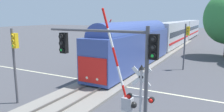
{
  "coord_description": "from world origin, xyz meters",
  "views": [
    {
      "loc": [
        9.33,
        -16.3,
        5.99
      ],
      "look_at": [
        -0.78,
        2.9,
        2.0
      ],
      "focal_mm": 34.34,
      "sensor_mm": 36.0,
      "label": 1
    }
  ],
  "objects": [
    {
      "name": "crossing_signal_mast",
      "position": [
        6.04,
        -7.13,
        2.32
      ],
      "size": [
        1.36,
        0.44,
        3.8
      ],
      "color": "#B2B2B7",
      "rests_on": "ground"
    },
    {
      "name": "railway_track",
      "position": [
        0.0,
        0.0,
        0.1
      ],
      "size": [
        4.4,
        80.0,
        0.32
      ],
      "color": "gray",
      "rests_on": "ground"
    },
    {
      "name": "commuter_train",
      "position": [
        0.0,
        26.99,
        2.74
      ],
      "size": [
        3.04,
        62.39,
        5.16
      ],
      "color": "#384C93",
      "rests_on": "railway_track"
    },
    {
      "name": "traffic_signal_near_right",
      "position": [
        5.21,
        -8.27,
        4.28
      ],
      "size": [
        5.42,
        0.38,
        5.63
      ],
      "color": "#4C4C51",
      "rests_on": "ground"
    },
    {
      "name": "crossing_gate_near",
      "position": [
        4.93,
        -6.45,
        2.03
      ],
      "size": [
        2.06,
        0.4,
        6.45
      ],
      "color": "#B7B7BC",
      "rests_on": "ground"
    },
    {
      "name": "ground_plane",
      "position": [
        0.0,
        0.0,
        0.0
      ],
      "size": [
        220.0,
        220.0,
        0.0
      ],
      "primitive_type": "plane",
      "color": "#47474C"
    },
    {
      "name": "traffic_signal_far_side",
      "position": [
        5.56,
        8.61,
        3.51
      ],
      "size": [
        0.53,
        0.38,
        5.24
      ],
      "color": "#4C4C51",
      "rests_on": "ground"
    },
    {
      "name": "traffic_signal_median",
      "position": [
        -3.07,
        -6.83,
        3.51
      ],
      "size": [
        0.53,
        0.38,
        5.23
      ],
      "color": "#4C4C51",
      "rests_on": "ground"
    },
    {
      "name": "crossing_gate_far",
      "position": [
        -4.84,
        6.45,
        1.91
      ],
      "size": [
        2.88,
        0.4,
        5.7
      ],
      "color": "#B7B7BC",
      "rests_on": "ground"
    },
    {
      "name": "road_centre_stripe",
      "position": [
        0.0,
        0.0,
        0.0
      ],
      "size": [
        44.0,
        0.2,
        0.01
      ],
      "color": "beige",
      "rests_on": "ground"
    }
  ]
}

